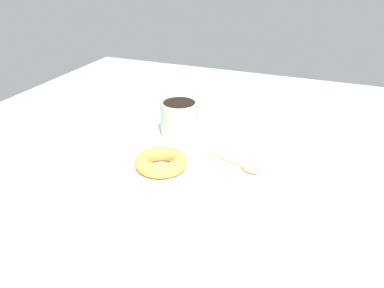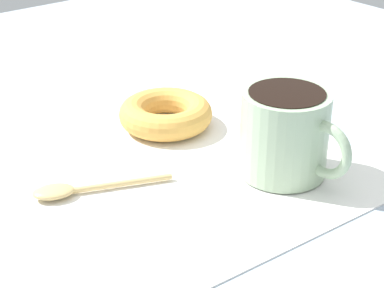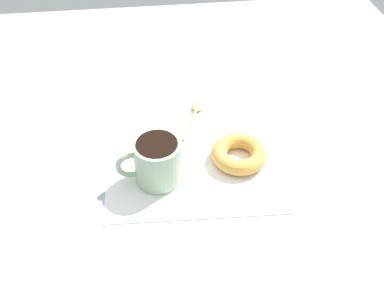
{
  "view_description": "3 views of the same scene",
  "coord_description": "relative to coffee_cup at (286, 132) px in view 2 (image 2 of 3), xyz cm",
  "views": [
    {
      "loc": [
        26.92,
        -71.04,
        38.92
      ],
      "look_at": [
        -1.65,
        -0.62,
        2.3
      ],
      "focal_mm": 40.0,
      "sensor_mm": 36.0,
      "label": 1
    },
    {
      "loc": [
        31.1,
        40.41,
        29.8
      ],
      "look_at": [
        -1.65,
        -0.62,
        2.3
      ],
      "focal_mm": 60.0,
      "sensor_mm": 36.0,
      "label": 2
    },
    {
      "loc": [
        -57.15,
        6.23,
        54.08
      ],
      "look_at": [
        -1.65,
        -0.62,
        2.3
      ],
      "focal_mm": 40.0,
      "sensor_mm": 36.0,
      "label": 3
    }
  ],
  "objects": [
    {
      "name": "spoon",
      "position": [
        16.93,
        -8.75,
        -3.66
      ],
      "size": [
        11.87,
        6.04,
        0.9
      ],
      "color": "#D8B772",
      "rests_on": "napkin"
    },
    {
      "name": "napkin",
      "position": [
        5.48,
        -6.52,
        -4.21
      ],
      "size": [
        31.44,
        31.44,
        0.3
      ],
      "primitive_type": "cube",
      "rotation": [
        0.0,
        0.0,
        -0.05
      ],
      "color": "white",
      "rests_on": "ground_plane"
    },
    {
      "name": "donut",
      "position": [
        2.61,
        -14.52,
        -2.68
      ],
      "size": [
        9.76,
        9.76,
        2.76
      ],
      "primitive_type": "torus",
      "color": "gold",
      "rests_on": "napkin"
    },
    {
      "name": "coffee_cup",
      "position": [
        0.0,
        0.0,
        0.0
      ],
      "size": [
        7.93,
        10.99,
        7.85
      ],
      "color": "#9EB793",
      "rests_on": "napkin"
    },
    {
      "name": "ground_plane",
      "position": [
        7.13,
        -5.9,
        -5.36
      ],
      "size": [
        120.0,
        120.0,
        2.0
      ],
      "primitive_type": "cube",
      "color": "#99A8B7"
    }
  ]
}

